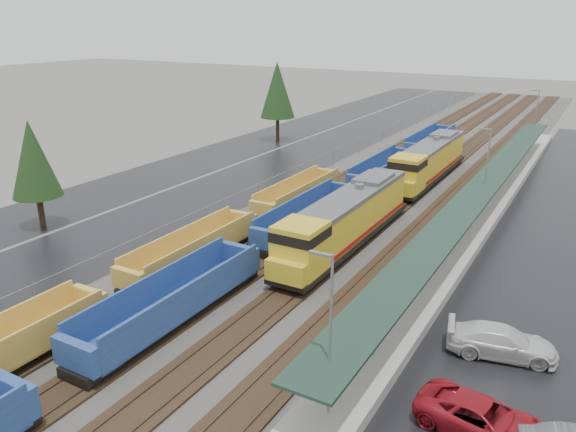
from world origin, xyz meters
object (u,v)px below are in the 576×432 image
locomotive_trail (428,162)px  parked_car_east_c (502,342)px  locomotive_lead (345,221)px  well_string_blue (254,253)px  parked_car_east_b (483,419)px

locomotive_trail → parked_car_east_c: (12.92, -29.74, -1.55)m
locomotive_lead → parked_car_east_c: size_ratio=3.52×
locomotive_lead → well_string_blue: 7.46m
locomotive_lead → parked_car_east_b: 20.33m
locomotive_trail → parked_car_east_c: bearing=-66.5°
locomotive_lead → parked_car_east_b: locomotive_lead is taller
well_string_blue → parked_car_east_b: bearing=-27.6°
locomotive_lead → locomotive_trail: size_ratio=1.00×
locomotive_trail → locomotive_lead: bearing=-90.0°
locomotive_trail → parked_car_east_c: 32.46m
well_string_blue → parked_car_east_b: 19.57m
locomotive_trail → well_string_blue: size_ratio=0.20×
well_string_blue → locomotive_lead: bearing=57.2°
well_string_blue → parked_car_east_c: 17.12m
well_string_blue → parked_car_east_c: (16.92, -2.55, -0.42)m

